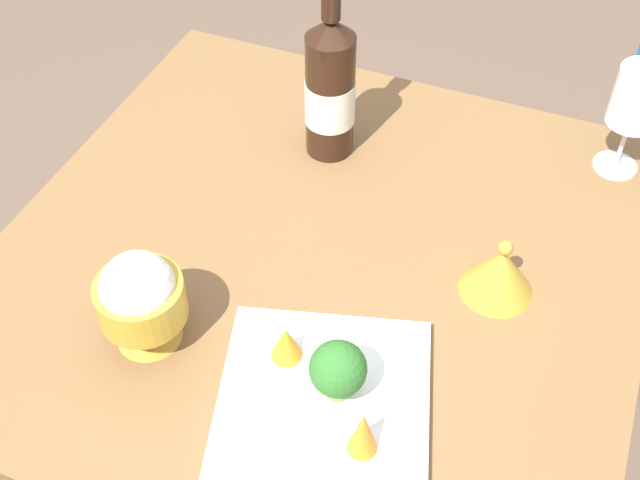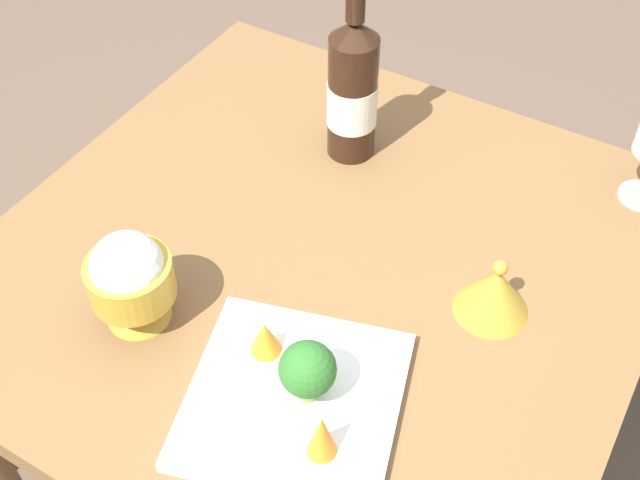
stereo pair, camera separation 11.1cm
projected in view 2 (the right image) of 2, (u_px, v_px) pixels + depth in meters
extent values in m
cube|color=brown|center=(320.00, 264.00, 1.15)|extent=(0.89, 0.89, 0.04)
cylinder|color=brown|center=(2.00, 477.00, 1.33)|extent=(0.05, 0.05, 0.71)
cylinder|color=brown|center=(258.00, 199.00, 1.78)|extent=(0.05, 0.05, 0.71)
cylinder|color=brown|center=(599.00, 342.00, 1.52)|extent=(0.05, 0.05, 0.71)
cylinder|color=black|center=(638.00, 267.00, 1.83)|extent=(0.03, 0.03, 0.43)
cylinder|color=black|center=(352.00, 98.00, 1.22)|extent=(0.08, 0.07, 0.20)
cone|color=black|center=(355.00, 30.00, 1.13)|extent=(0.08, 0.07, 0.03)
cylinder|color=silver|center=(352.00, 103.00, 1.23)|extent=(0.08, 0.08, 0.07)
cone|color=gold|center=(137.00, 305.00, 1.05)|extent=(0.08, 0.08, 0.04)
cylinder|color=gold|center=(130.00, 279.00, 1.01)|extent=(0.11, 0.11, 0.05)
sphere|color=white|center=(127.00, 268.00, 0.99)|extent=(0.09, 0.09, 0.09)
cone|color=gold|center=(495.00, 291.00, 1.04)|extent=(0.10, 0.10, 0.07)
sphere|color=gold|center=(500.00, 268.00, 1.01)|extent=(0.02, 0.02, 0.02)
cube|color=white|center=(294.00, 400.00, 0.97)|extent=(0.31, 0.31, 0.02)
cylinder|color=#729E4C|center=(308.00, 387.00, 0.95)|extent=(0.03, 0.03, 0.03)
sphere|color=#2D6B28|center=(307.00, 369.00, 0.92)|extent=(0.07, 0.07, 0.07)
cone|color=orange|center=(265.00, 337.00, 0.99)|extent=(0.04, 0.04, 0.05)
cone|color=orange|center=(322.00, 435.00, 0.89)|extent=(0.03, 0.03, 0.07)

